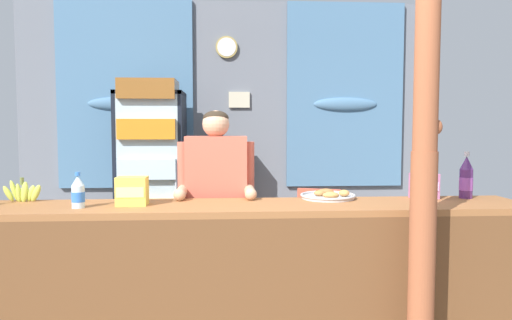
# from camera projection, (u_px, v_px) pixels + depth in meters

# --- Properties ---
(ground_plane) EXTENTS (7.90, 7.90, 0.00)m
(ground_plane) POSITION_uv_depth(u_px,v_px,m) (234.00, 312.00, 3.74)
(ground_plane) COLOR gray
(back_wall_curtained) EXTENTS (4.79, 0.22, 2.89)m
(back_wall_curtained) POSITION_uv_depth(u_px,v_px,m) (231.00, 124.00, 5.49)
(back_wall_curtained) COLOR slate
(back_wall_curtained) RESTS_ON ground
(stall_counter) EXTENTS (3.53, 0.53, 0.98)m
(stall_counter) POSITION_uv_depth(u_px,v_px,m) (247.00, 270.00, 2.84)
(stall_counter) COLOR #935B33
(stall_counter) RESTS_ON ground
(timber_post) EXTENTS (0.16, 0.14, 2.66)m
(timber_post) POSITION_uv_depth(u_px,v_px,m) (424.00, 162.00, 2.54)
(timber_post) COLOR #995133
(timber_post) RESTS_ON ground
(drink_fridge) EXTENTS (0.68, 0.66, 1.94)m
(drink_fridge) POSITION_uv_depth(u_px,v_px,m) (151.00, 166.00, 4.91)
(drink_fridge) COLOR black
(drink_fridge) RESTS_ON ground
(bottle_shelf_rack) EXTENTS (0.48, 0.28, 1.30)m
(bottle_shelf_rack) POSITION_uv_depth(u_px,v_px,m) (225.00, 198.00, 5.21)
(bottle_shelf_rack) COLOR brown
(bottle_shelf_rack) RESTS_ON ground
(plastic_lawn_chair) EXTENTS (0.56, 0.56, 0.86)m
(plastic_lawn_chair) POSITION_uv_depth(u_px,v_px,m) (320.00, 223.00, 4.75)
(plastic_lawn_chair) COLOR #E5563D
(plastic_lawn_chair) RESTS_ON ground
(shopkeeper) EXTENTS (0.54, 0.42, 1.58)m
(shopkeeper) POSITION_uv_depth(u_px,v_px,m) (216.00, 192.00, 3.34)
(shopkeeper) COLOR #28282D
(shopkeeper) RESTS_ON ground
(soda_bottle_grape_soda) EXTENTS (0.09, 0.09, 0.31)m
(soda_bottle_grape_soda) POSITION_uv_depth(u_px,v_px,m) (466.00, 178.00, 3.17)
(soda_bottle_grape_soda) COLOR #56286B
(soda_bottle_grape_soda) RESTS_ON stall_counter
(soda_bottle_water) EXTENTS (0.08, 0.08, 0.21)m
(soda_bottle_water) POSITION_uv_depth(u_px,v_px,m) (78.00, 193.00, 2.79)
(soda_bottle_water) COLOR silver
(soda_bottle_water) RESTS_ON stall_counter
(snack_box_wafer) EXTENTS (0.17, 0.11, 0.17)m
(snack_box_wafer) POSITION_uv_depth(u_px,v_px,m) (424.00, 186.00, 3.16)
(snack_box_wafer) COLOR #B76699
(snack_box_wafer) RESTS_ON stall_counter
(snack_box_instant_noodle) EXTENTS (0.18, 0.14, 0.18)m
(snack_box_instant_noodle) POSITION_uv_depth(u_px,v_px,m) (132.00, 191.00, 2.89)
(snack_box_instant_noodle) COLOR #EAD14C
(snack_box_instant_noodle) RESTS_ON stall_counter
(pastry_tray) EXTENTS (0.37, 0.37, 0.06)m
(pastry_tray) POSITION_uv_depth(u_px,v_px,m) (328.00, 196.00, 3.16)
(pastry_tray) COLOR #BCBCC1
(pastry_tray) RESTS_ON stall_counter
(banana_bunch) EXTENTS (0.26, 0.06, 0.16)m
(banana_bunch) POSITION_uv_depth(u_px,v_px,m) (23.00, 192.00, 3.03)
(banana_bunch) COLOR #B7C647
(banana_bunch) RESTS_ON stall_counter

